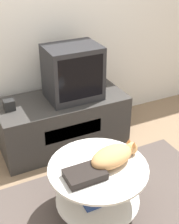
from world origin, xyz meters
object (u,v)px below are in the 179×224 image
(tv, at_px, (73,73))
(dvd_box, at_px, (85,174))
(cat, at_px, (113,156))
(speaker, at_px, (9,105))

(tv, relative_size, dvd_box, 1.91)
(tv, distance_m, dvd_box, 1.13)
(cat, bearing_deg, dvd_box, 179.31)
(tv, relative_size, speaker, 5.33)
(speaker, distance_m, dvd_box, 1.09)
(dvd_box, height_order, cat, cat)
(speaker, height_order, cat, speaker)
(tv, bearing_deg, speaker, 177.60)
(speaker, relative_size, cat, 0.17)
(cat, bearing_deg, speaker, 103.04)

